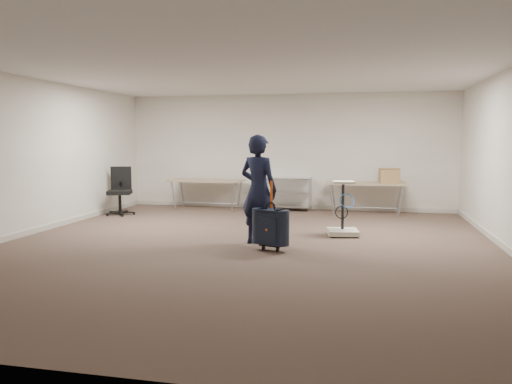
# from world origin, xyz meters

# --- Properties ---
(ground) EXTENTS (9.00, 9.00, 0.00)m
(ground) POSITION_xyz_m (0.00, 0.00, 0.00)
(ground) COLOR #413127
(ground) RESTS_ON ground
(room_shell) EXTENTS (8.00, 9.00, 9.00)m
(room_shell) POSITION_xyz_m (0.00, 1.38, 0.05)
(room_shell) COLOR white
(room_shell) RESTS_ON ground
(folding_table_left) EXTENTS (1.80, 0.75, 0.73)m
(folding_table_left) POSITION_xyz_m (-1.90, 3.95, 0.68)
(folding_table_left) COLOR tan
(folding_table_left) RESTS_ON ground
(folding_table_right) EXTENTS (1.80, 0.75, 0.73)m
(folding_table_right) POSITION_xyz_m (1.90, 3.95, 0.68)
(folding_table_right) COLOR tan
(folding_table_right) RESTS_ON ground
(wire_shelf) EXTENTS (1.22, 0.47, 0.80)m
(wire_shelf) POSITION_xyz_m (0.00, 4.20, 0.44)
(wire_shelf) COLOR silver
(wire_shelf) RESTS_ON ground
(person) EXTENTS (0.75, 0.62, 1.78)m
(person) POSITION_xyz_m (0.19, 0.21, 0.89)
(person) COLOR black
(person) RESTS_ON ground
(suitcase) EXTENTS (0.45, 0.34, 1.08)m
(suitcase) POSITION_xyz_m (0.47, -0.23, 0.37)
(suitcase) COLOR black
(suitcase) RESTS_ON ground
(office_chair) EXTENTS (0.66, 0.66, 1.09)m
(office_chair) POSITION_xyz_m (-3.57, 2.71, 0.33)
(office_chair) COLOR black
(office_chair) RESTS_ON ground
(equipment_cart) EXTENTS (0.61, 0.61, 0.97)m
(equipment_cart) POSITION_xyz_m (1.50, 1.25, 0.26)
(equipment_cart) COLOR beige
(equipment_cart) RESTS_ON ground
(cardboard_box) EXTENTS (0.47, 0.38, 0.32)m
(cardboard_box) POSITION_xyz_m (2.41, 4.03, 0.89)
(cardboard_box) COLOR olive
(cardboard_box) RESTS_ON folding_table_right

